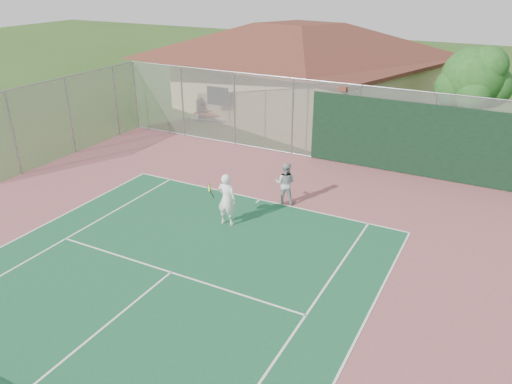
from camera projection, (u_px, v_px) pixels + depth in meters
back_fence at (359, 129)px, 21.06m from camera, size 20.08×0.11×3.53m
side_fence_left at (70, 116)px, 22.55m from camera, size 0.08×9.00×3.50m
clubhouse at (298, 61)px, 27.96m from camera, size 16.41×13.43×6.11m
bleachers at (226, 109)px, 28.03m from camera, size 3.44×2.31×1.19m
tree at (474, 81)px, 22.98m from camera, size 3.41×3.23×4.75m
player_white_front at (226, 200)px, 16.41m from camera, size 0.97×0.67×1.80m
player_grey_back at (285, 184)px, 17.96m from camera, size 0.87×0.74×1.56m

